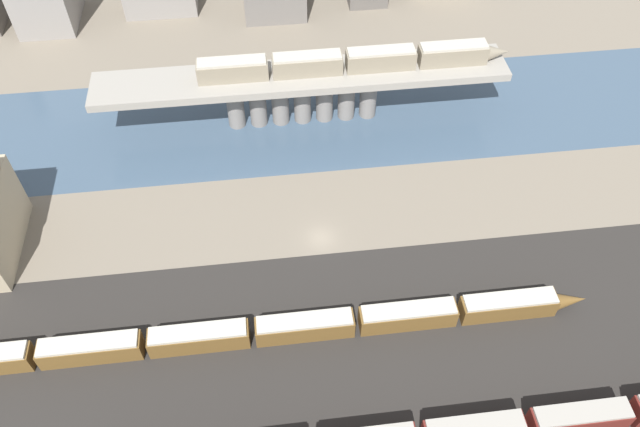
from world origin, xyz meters
name	(u,v)px	position (x,y,z in m)	size (l,w,h in m)	color
ground_plane	(321,238)	(0.00, 0.00, 0.00)	(400.00, 400.00, 0.00)	#756B5B
railbed_yard	(345,390)	(0.00, -24.00, 0.00)	(280.00, 42.00, 0.01)	#282623
river_water	(303,119)	(0.00, 26.92, 0.00)	(320.00, 26.66, 0.01)	#3D5166
bridge	(302,86)	(0.00, 26.92, 7.23)	(68.50, 8.85, 9.75)	gray
train_on_bridge	(353,61)	(8.49, 26.92, 11.46)	(51.59, 2.99, 3.50)	gray
train_yard_mid	(211,337)	(-16.03, -15.60, 1.70)	(98.49, 2.73, 3.47)	brown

